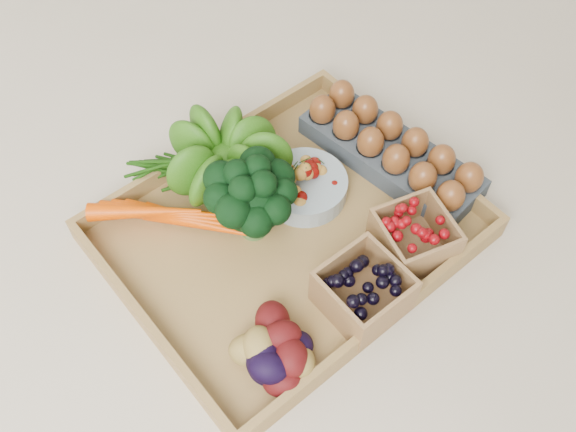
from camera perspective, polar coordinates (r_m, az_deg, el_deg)
ground at (r=1.06m, az=0.00°, el=-1.85°), size 4.00×4.00×0.00m
tray at (r=1.06m, az=0.00°, el=-1.63°), size 0.55×0.45×0.01m
carrots at (r=1.05m, az=-10.23°, el=-0.00°), size 0.20×0.15×0.05m
lettuce at (r=1.06m, az=-5.50°, el=5.36°), size 0.13×0.13×0.13m
broccoli at (r=1.01m, az=-3.17°, el=0.55°), size 0.15×0.15×0.11m
cherry_bowl at (r=1.08m, az=1.51°, el=2.61°), size 0.14×0.14×0.04m
egg_carton at (r=1.14m, az=9.07°, el=5.36°), size 0.15×0.34×0.04m
potatoes at (r=0.90m, az=-1.16°, el=-11.90°), size 0.15×0.15×0.09m
punnet_blackberry at (r=0.95m, az=6.71°, el=-6.62°), size 0.12×0.12×0.08m
punnet_raspberry at (r=1.02m, az=11.15°, el=-1.83°), size 0.13×0.13×0.07m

